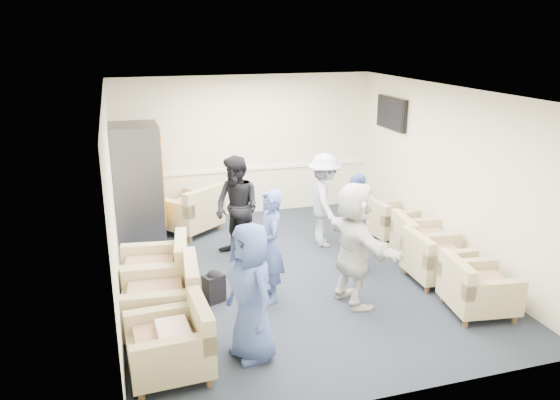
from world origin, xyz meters
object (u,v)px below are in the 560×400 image
object	(u,v)px
person_mid_left	(270,246)
person_back_right	(324,200)
armchair_right_near	(475,290)
armchair_corner	(192,213)
armchair_right_midnear	(434,260)
person_mid_right	(356,222)
armchair_right_midfar	(421,243)
vending_machine	(138,183)
person_front_left	(251,292)
person_back_left	(237,208)
armchair_left_mid	(166,302)
armchair_right_far	(387,221)
armchair_left_far	(159,274)
person_front_right	(355,244)
armchair_left_near	(175,345)

from	to	relation	value
person_mid_left	person_back_right	size ratio (longest dim) A/B	0.97
armchair_right_near	armchair_corner	distance (m)	5.03
armchair_right_midnear	person_mid_right	size ratio (longest dim) A/B	0.54
armchair_right_midfar	armchair_corner	distance (m)	4.01
armchair_corner	vending_machine	xyz separation A→B (m)	(-0.89, -0.04, 0.63)
armchair_right_midnear	person_mid_right	bearing A→B (deg)	53.32
armchair_right_near	person_front_left	xyz separation A→B (m)	(-2.98, -0.12, 0.46)
person_mid_left	person_back_left	xyz separation A→B (m)	(-0.10, 1.52, 0.06)
armchair_left_mid	armchair_right_far	distance (m)	4.49
armchair_left_far	person_mid_right	xyz separation A→B (m)	(2.93, 0.16, 0.39)
armchair_right_near	person_back_left	bearing A→B (deg)	51.90
vending_machine	person_mid_right	world-z (taller)	vending_machine
armchair_left_mid	person_front_left	xyz separation A→B (m)	(0.85, -0.84, 0.42)
vending_machine	armchair_corner	bearing A→B (deg)	2.63
person_front_left	person_back_left	bearing A→B (deg)	156.04
armchair_left_far	armchair_right_far	distance (m)	4.20
armchair_right_midfar	person_front_right	distance (m)	1.86
armchair_right_midfar	armchair_left_far	bearing A→B (deg)	98.61
person_back_left	person_front_right	world-z (taller)	person_front_right
armchair_right_near	armchair_right_midnear	world-z (taller)	armchair_right_near
armchair_right_midfar	armchair_right_near	bearing A→B (deg)	-177.64
vending_machine	person_mid_left	world-z (taller)	vending_machine
person_mid_left	armchair_right_near	bearing A→B (deg)	68.87
vending_machine	person_front_right	bearing A→B (deg)	-51.92
armchair_left_far	armchair_right_midnear	xyz separation A→B (m)	(3.85, -0.57, -0.04)
person_front_right	armchair_right_midfar	bearing A→B (deg)	-66.67
armchair_right_near	person_back_left	world-z (taller)	person_back_left
armchair_left_mid	person_front_left	world-z (taller)	person_front_left
armchair_left_far	person_mid_left	xyz separation A→B (m)	(1.43, -0.44, 0.41)
armchair_right_midnear	person_back_left	distance (m)	3.05
armchair_right_midfar	person_mid_right	distance (m)	1.15
armchair_left_far	armchair_corner	size ratio (longest dim) A/B	0.79
armchair_left_far	person_back_left	world-z (taller)	person_back_left
person_mid_left	person_front_right	xyz separation A→B (m)	(1.02, -0.42, 0.07)
armchair_right_midfar	person_back_right	world-z (taller)	person_back_right
armchair_right_midnear	person_back_left	xyz separation A→B (m)	(-2.52, 1.65, 0.51)
armchair_right_midfar	person_front_right	size ratio (longest dim) A/B	0.55
armchair_left_near	armchair_corner	xyz separation A→B (m)	(0.77, 4.21, 0.03)
armchair_right_midnear	vending_machine	distance (m)	4.99
person_front_left	armchair_left_far	bearing A→B (deg)	-166.98
armchair_right_midnear	person_front_right	world-z (taller)	person_front_right
armchair_left_mid	vending_machine	world-z (taller)	vending_machine
armchair_right_far	person_front_right	distance (m)	2.63
armchair_right_midfar	armchair_right_far	world-z (taller)	armchair_right_midfar
armchair_left_far	armchair_right_far	world-z (taller)	armchair_left_far
vending_machine	person_back_right	size ratio (longest dim) A/B	1.27
armchair_right_near	armchair_right_midnear	distance (m)	0.97
armchair_left_near	armchair_right_midfar	distance (m)	4.37
armchair_left_near	armchair_right_far	size ratio (longest dim) A/B	1.05
person_front_left	person_back_left	distance (m)	2.79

